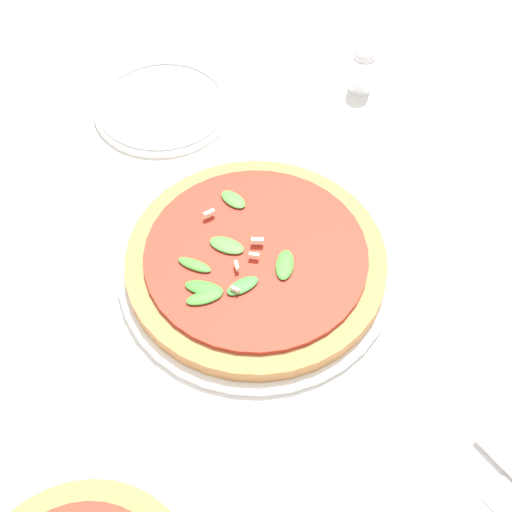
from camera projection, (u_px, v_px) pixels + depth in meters
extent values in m
plane|color=silver|center=(261.00, 306.00, 0.79)|extent=(6.00, 6.00, 0.00)
cylinder|color=white|center=(256.00, 268.00, 0.81)|extent=(0.31, 0.31, 0.01)
cylinder|color=#AD7542|center=(256.00, 261.00, 0.80)|extent=(0.29, 0.29, 0.02)
cylinder|color=#A82D1E|center=(256.00, 254.00, 0.79)|extent=(0.25, 0.25, 0.01)
ellipsoid|color=#3F862E|center=(284.00, 264.00, 0.78)|extent=(0.04, 0.04, 0.01)
ellipsoid|color=#3A882E|center=(204.00, 288.00, 0.76)|extent=(0.05, 0.04, 0.01)
ellipsoid|color=#498337|center=(233.00, 199.00, 0.83)|extent=(0.04, 0.02, 0.01)
ellipsoid|color=#418830|center=(204.00, 297.00, 0.75)|extent=(0.03, 0.04, 0.01)
ellipsoid|color=#3B7B36|center=(243.00, 286.00, 0.76)|extent=(0.03, 0.04, 0.01)
ellipsoid|color=#498337|center=(227.00, 245.00, 0.79)|extent=(0.05, 0.03, 0.01)
ellipsoid|color=#438231|center=(194.00, 265.00, 0.78)|extent=(0.04, 0.03, 0.01)
cube|color=#EFE5C6|center=(209.00, 214.00, 0.81)|extent=(0.01, 0.01, 0.01)
cube|color=#EFE5C6|center=(254.00, 256.00, 0.78)|extent=(0.01, 0.01, 0.01)
cube|color=#EFE5C6|center=(236.00, 267.00, 0.77)|extent=(0.01, 0.01, 0.01)
cube|color=#EFE5C6|center=(235.00, 290.00, 0.75)|extent=(0.01, 0.01, 0.01)
cube|color=#EFE5C6|center=(257.00, 241.00, 0.79)|extent=(0.01, 0.01, 0.01)
cylinder|color=white|center=(163.00, 107.00, 0.98)|extent=(0.19, 0.19, 0.01)
torus|color=white|center=(162.00, 102.00, 0.97)|extent=(0.18, 0.18, 0.01)
cylinder|color=silver|center=(362.00, 73.00, 0.98)|extent=(0.03, 0.03, 0.06)
cylinder|color=#B7B7BF|center=(365.00, 53.00, 0.96)|extent=(0.03, 0.03, 0.01)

